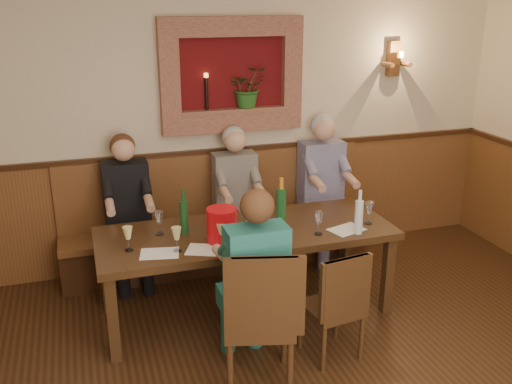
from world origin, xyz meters
The scene contains 27 objects.
room_shell centered at (0.00, 0.00, 1.89)m, with size 6.04×6.04×2.82m.
wall_niche centered at (0.24, 2.94, 1.81)m, with size 1.36×0.30×1.06m.
wall_sconce centered at (1.90, 2.93, 1.94)m, with size 0.25×0.20×0.35m.
dining_table centered at (0.00, 1.85, 0.68)m, with size 2.40×0.90×0.75m.
bench centered at (0.00, 2.79, 0.33)m, with size 3.00×0.45×1.11m.
chair_near_left centered at (-0.20, 0.91, 0.30)m, with size 0.56×0.56×1.04m.
chair_near_right centered at (0.42, 1.06, 0.25)m, with size 0.43×0.43×0.86m.
person_bench_left centered at (-0.86, 2.69, 0.58)m, with size 0.41×0.50×1.40m.
person_bench_mid centered at (0.16, 2.69, 0.58)m, with size 0.41×0.50×1.40m.
person_bench_right centered at (1.07, 2.69, 0.61)m, with size 0.44×0.53×1.46m.
person_chair_front centered at (-0.19, 1.07, 0.58)m, with size 0.41×0.50×1.40m.
spittoon_bucket centered at (-0.24, 1.69, 0.88)m, with size 0.24×0.24×0.27m, color red.
wine_bottle_green_a centered at (0.27, 1.77, 0.94)m, with size 0.09×0.09×0.44m.
wine_bottle_green_b centered at (-0.49, 1.94, 0.90)m, with size 0.08×0.08×0.36m.
water_bottle centered at (0.84, 1.51, 0.90)m, with size 0.07×0.07×0.36m.
tasting_sheet_a centered at (-0.74, 1.62, 0.75)m, with size 0.28×0.20×0.00m, color white.
tasting_sheet_b centered at (0.13, 1.71, 0.75)m, with size 0.29×0.20×0.00m, color white.
tasting_sheet_c centered at (0.78, 1.61, 0.75)m, with size 0.28×0.20×0.00m, color white.
tasting_sheet_d centered at (-0.39, 1.57, 0.75)m, with size 0.30×0.21×0.00m, color white.
wine_glass_0 centered at (-0.95, 1.74, 0.85)m, with size 0.08×0.08×0.19m, color #D7D380, non-canonical shape.
wine_glass_1 centered at (0.52, 1.59, 0.85)m, with size 0.08×0.08×0.19m, color white, non-canonical shape.
wine_glass_2 centered at (1.01, 1.67, 0.85)m, with size 0.08×0.08×0.19m, color white, non-canonical shape.
wine_glass_3 centered at (-0.25, 1.94, 0.85)m, with size 0.08×0.08×0.19m, color white, non-canonical shape.
wine_glass_4 centered at (-0.68, 1.98, 0.85)m, with size 0.08×0.08×0.19m, color white, non-canonical shape.
wine_glass_5 centered at (-0.27, 1.60, 0.85)m, with size 0.08×0.08×0.19m, color #D7D380, non-canonical shape.
wine_glass_6 centered at (-0.61, 1.62, 0.85)m, with size 0.08×0.08×0.19m, color #D7D380, non-canonical shape.
wine_glass_7 centered at (-0.02, 1.71, 0.85)m, with size 0.08×0.08×0.19m, color #D7D380, non-canonical shape.
Camera 1 is at (-1.23, -2.25, 2.55)m, focal length 40.00 mm.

